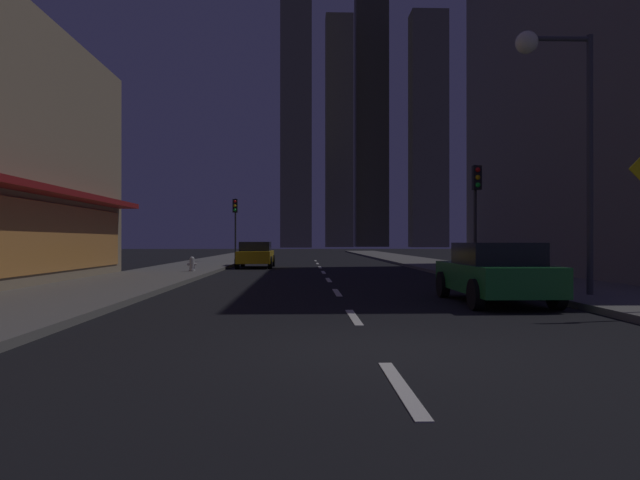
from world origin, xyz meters
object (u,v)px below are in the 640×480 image
(traffic_light_near_right, at_px, (476,196))
(traffic_light_far_left, at_px, (235,216))
(car_parked_far, at_px, (256,254))
(fire_hydrant_far_left, at_px, (192,264))
(street_lamp_right, at_px, (557,98))
(car_parked_near, at_px, (495,272))

(traffic_light_near_right, distance_m, traffic_light_far_left, 20.17)
(car_parked_far, bearing_deg, traffic_light_near_right, -49.38)
(car_parked_far, relative_size, traffic_light_near_right, 1.01)
(fire_hydrant_far_left, distance_m, traffic_light_near_right, 12.49)
(car_parked_far, xyz_separation_m, fire_hydrant_far_left, (-2.30, -6.31, -0.29))
(car_parked_far, bearing_deg, street_lamp_right, -62.85)
(car_parked_far, distance_m, street_lamp_right, 20.15)
(car_parked_far, distance_m, traffic_light_far_left, 7.02)
(street_lamp_right, bearing_deg, traffic_light_near_right, 89.00)
(fire_hydrant_far_left, bearing_deg, street_lamp_right, -44.79)
(traffic_light_far_left, bearing_deg, street_lamp_right, -65.44)
(car_parked_far, relative_size, street_lamp_right, 0.64)
(car_parked_near, relative_size, car_parked_far, 1.00)
(car_parked_far, distance_m, fire_hydrant_far_left, 6.72)
(traffic_light_near_right, height_order, traffic_light_far_left, same)
(car_parked_near, bearing_deg, car_parked_far, 111.75)
(car_parked_far, relative_size, fire_hydrant_far_left, 6.48)
(fire_hydrant_far_left, bearing_deg, car_parked_far, 69.97)
(fire_hydrant_far_left, bearing_deg, traffic_light_near_right, -20.66)
(traffic_light_far_left, relative_size, street_lamp_right, 0.64)
(car_parked_near, distance_m, car_parked_far, 19.43)
(car_parked_near, bearing_deg, traffic_light_far_left, 110.49)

